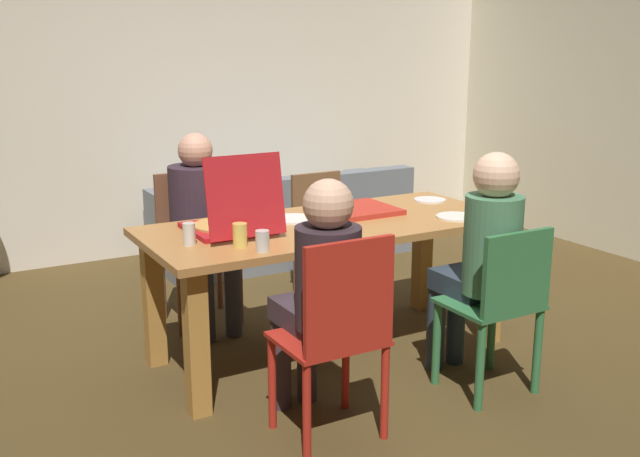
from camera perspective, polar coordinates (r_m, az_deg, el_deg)
name	(u,v)px	position (r m, az deg, el deg)	size (l,w,h in m)	color
ground_plane	(328,351)	(4.36, 0.66, -9.44)	(20.00, 20.00, 0.00)	#4A381C
back_wall	(172,81)	(6.39, -11.35, 11.11)	(6.40, 0.12, 2.88)	silver
side_wall_right	(615,81)	(6.72, 21.75, 10.54)	(0.12, 4.43, 2.88)	beige
dining_table	(329,245)	(4.14, 0.68, -1.25)	(2.06, 0.89, 0.77)	#AF743B
chair_0	(338,329)	(3.23, 1.42, -7.73)	(0.45, 0.39, 0.96)	#B32419
person_0	(320,284)	(3.30, 0.00, -4.32)	(0.29, 0.52, 1.18)	#3B2E36
chair_1	(194,238)	(4.78, -9.68, -0.75)	(0.45, 0.39, 0.95)	brown
person_1	(201,215)	(4.61, -9.16, 1.06)	(0.35, 0.54, 1.21)	#38394A
chair_2	(500,304)	(3.79, 13.68, -5.66)	(0.44, 0.40, 0.88)	#32713F
person_2	(483,251)	(3.82, 12.42, -1.70)	(0.29, 0.52, 1.23)	#2C3744
chair_3	(324,233)	(5.15, 0.29, -0.33)	(0.40, 0.39, 0.86)	brown
pizza_box_0	(358,210)	(4.37, 2.97, 1.46)	(0.41, 0.41, 0.03)	red
pizza_box_1	(231,222)	(3.91, -6.88, 0.52)	(0.41, 0.49, 0.43)	#B3191F
plate_0	(324,230)	(3.91, 0.31, -0.10)	(0.24, 0.24, 0.03)	white
plate_1	(430,200)	(4.73, 8.46, 2.19)	(0.20, 0.20, 0.01)	white
plate_2	(456,217)	(4.29, 10.46, 0.89)	(0.23, 0.23, 0.01)	white
plate_3	(293,219)	(4.17, -2.08, 0.74)	(0.25, 0.25, 0.01)	white
drinking_glass_0	(240,235)	(3.63, -6.19, -0.50)	(0.07, 0.07, 0.12)	#E4C85A
drinking_glass_1	(189,234)	(3.69, -10.05, -0.42)	(0.06, 0.06, 0.11)	silver
drinking_glass_2	(262,241)	(3.54, -4.46, -0.96)	(0.07, 0.07, 0.10)	silver
couch	(284,225)	(6.14, -2.82, 0.24)	(2.08, 0.83, 0.73)	slate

